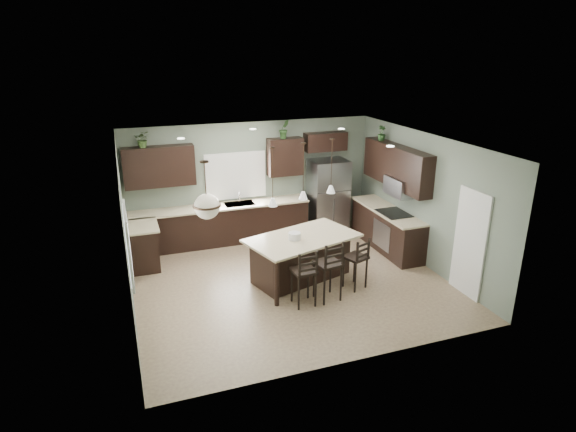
{
  "coord_description": "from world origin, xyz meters",
  "views": [
    {
      "loc": [
        -2.94,
        -8.15,
        4.47
      ],
      "look_at": [
        0.1,
        0.4,
        1.25
      ],
      "focal_mm": 30.0,
      "sensor_mm": 36.0,
      "label": 1
    }
  ],
  "objects_px": {
    "bar_stool_center": "(328,270)",
    "bar_stool_right": "(355,263)",
    "refrigerator": "(328,197)",
    "plant_back_left": "(143,139)",
    "serving_dish": "(295,236)",
    "kitchen_island": "(302,258)",
    "bar_stool_left": "(304,277)"
  },
  "relations": [
    {
      "from": "kitchen_island",
      "to": "bar_stool_left",
      "type": "relative_size",
      "value": 1.95
    },
    {
      "from": "refrigerator",
      "to": "bar_stool_left",
      "type": "relative_size",
      "value": 1.68
    },
    {
      "from": "refrigerator",
      "to": "plant_back_left",
      "type": "height_order",
      "value": "plant_back_left"
    },
    {
      "from": "refrigerator",
      "to": "kitchen_island",
      "type": "bearing_deg",
      "value": -124.34
    },
    {
      "from": "bar_stool_center",
      "to": "bar_stool_left",
      "type": "bearing_deg",
      "value": 175.57
    },
    {
      "from": "refrigerator",
      "to": "kitchen_island",
      "type": "height_order",
      "value": "refrigerator"
    },
    {
      "from": "bar_stool_center",
      "to": "plant_back_left",
      "type": "height_order",
      "value": "plant_back_left"
    },
    {
      "from": "serving_dish",
      "to": "bar_stool_center",
      "type": "bearing_deg",
      "value": -67.64
    },
    {
      "from": "bar_stool_left",
      "to": "bar_stool_right",
      "type": "distance_m",
      "value": 1.21
    },
    {
      "from": "bar_stool_right",
      "to": "plant_back_left",
      "type": "height_order",
      "value": "plant_back_left"
    },
    {
      "from": "kitchen_island",
      "to": "serving_dish",
      "type": "distance_m",
      "value": 0.57
    },
    {
      "from": "kitchen_island",
      "to": "plant_back_left",
      "type": "relative_size",
      "value": 5.97
    },
    {
      "from": "kitchen_island",
      "to": "bar_stool_right",
      "type": "xyz_separation_m",
      "value": [
        0.84,
        -0.65,
        0.06
      ]
    },
    {
      "from": "serving_dish",
      "to": "bar_stool_left",
      "type": "distance_m",
      "value": 0.99
    },
    {
      "from": "bar_stool_left",
      "to": "bar_stool_right",
      "type": "bearing_deg",
      "value": 10.66
    },
    {
      "from": "bar_stool_left",
      "to": "plant_back_left",
      "type": "height_order",
      "value": "plant_back_left"
    },
    {
      "from": "refrigerator",
      "to": "bar_stool_right",
      "type": "xyz_separation_m",
      "value": [
        -0.73,
        -2.95,
        -0.4
      ]
    },
    {
      "from": "serving_dish",
      "to": "plant_back_left",
      "type": "xyz_separation_m",
      "value": [
        -2.52,
        2.6,
        1.59
      ]
    },
    {
      "from": "refrigerator",
      "to": "bar_stool_center",
      "type": "distance_m",
      "value": 3.5
    },
    {
      "from": "serving_dish",
      "to": "bar_stool_center",
      "type": "xyz_separation_m",
      "value": [
        0.34,
        -0.84,
        -0.4
      ]
    },
    {
      "from": "kitchen_island",
      "to": "plant_back_left",
      "type": "xyz_separation_m",
      "value": [
        -2.71,
        2.55,
        2.12
      ]
    },
    {
      "from": "bar_stool_center",
      "to": "bar_stool_right",
      "type": "height_order",
      "value": "bar_stool_center"
    },
    {
      "from": "refrigerator",
      "to": "bar_stool_center",
      "type": "relative_size",
      "value": 1.55
    },
    {
      "from": "serving_dish",
      "to": "bar_stool_left",
      "type": "xyz_separation_m",
      "value": [
        -0.14,
        -0.87,
        -0.44
      ]
    },
    {
      "from": "bar_stool_right",
      "to": "bar_stool_center",
      "type": "bearing_deg",
      "value": 179.04
    },
    {
      "from": "plant_back_left",
      "to": "kitchen_island",
      "type": "bearing_deg",
      "value": -43.23
    },
    {
      "from": "bar_stool_left",
      "to": "bar_stool_center",
      "type": "xyz_separation_m",
      "value": [
        0.49,
        0.03,
        0.04
      ]
    },
    {
      "from": "plant_back_left",
      "to": "refrigerator",
      "type": "bearing_deg",
      "value": -3.41
    },
    {
      "from": "refrigerator",
      "to": "serving_dish",
      "type": "bearing_deg",
      "value": -126.79
    },
    {
      "from": "kitchen_island",
      "to": "bar_stool_right",
      "type": "bearing_deg",
      "value": -54.6
    },
    {
      "from": "bar_stool_left",
      "to": "plant_back_left",
      "type": "distance_m",
      "value": 4.67
    },
    {
      "from": "kitchen_island",
      "to": "bar_stool_left",
      "type": "xyz_separation_m",
      "value": [
        -0.34,
        -0.93,
        0.09
      ]
    }
  ]
}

